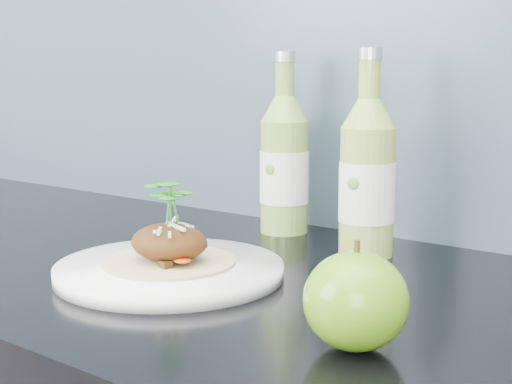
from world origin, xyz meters
The scene contains 5 objects.
dinner_plate centered at (-0.09, 1.63, 0.91)m, with size 0.34×0.34×0.02m.
pork_taco centered at (-0.09, 1.63, 0.94)m, with size 0.15×0.15×0.10m.
green_apple centered at (0.19, 1.57, 0.94)m, with size 0.12×0.12×0.10m.
cider_bottle_left centered at (-0.13, 1.91, 1.00)m, with size 0.09×0.09×0.27m.
cider_bottle_right centered at (0.04, 1.86, 1.00)m, with size 0.09×0.09×0.27m.
Camera 1 is at (0.48, 1.06, 1.13)m, focal length 50.00 mm.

